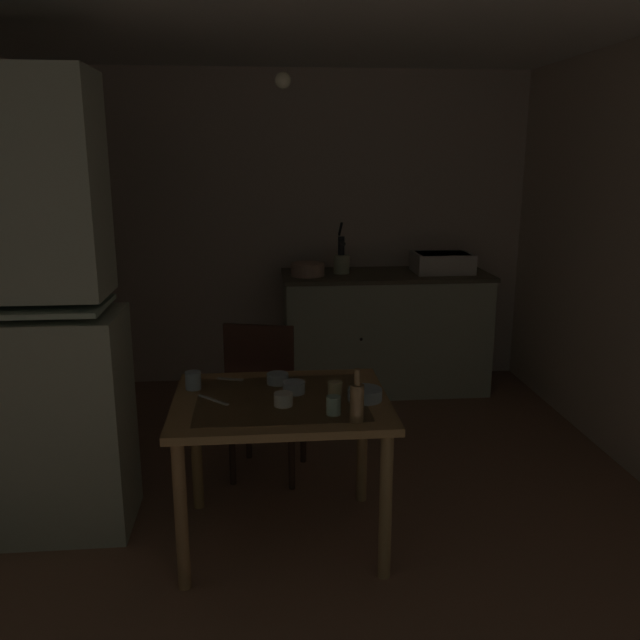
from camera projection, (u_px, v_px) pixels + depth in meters
name	position (u px, v px, depth m)	size (l,w,h in m)	color
ground_plane	(306.00, 500.00, 3.56)	(5.09, 5.09, 0.00)	#8D6650
wall_back	(286.00, 230.00, 5.29)	(3.93, 0.10, 2.45)	beige
hutch_cabinet	(10.00, 330.00, 3.07)	(1.01, 0.47, 2.18)	#B4BAA4
counter_cabinet	(384.00, 331.00, 5.18)	(1.59, 0.64, 0.93)	#B4BAA4
sink_basin	(442.00, 262.00, 5.09)	(0.44, 0.34, 0.15)	silver
hand_pump	(341.00, 251.00, 5.04)	(0.05, 0.27, 0.39)	#232328
mixing_bowl_counter	(308.00, 269.00, 4.95)	(0.25, 0.25, 0.10)	tan
stoneware_crock	(342.00, 264.00, 5.05)	(0.12, 0.12, 0.14)	beige
dining_table	(281.00, 419.00, 3.06)	(0.99, 0.80, 0.72)	#9D7649
chair_far_side	(265.00, 397.00, 3.69)	(0.49, 0.49, 0.94)	#37231A
serving_bowl_wide	(278.00, 378.00, 3.23)	(0.11, 0.11, 0.05)	#9EB2C6
soup_bowl_small	(294.00, 387.00, 3.10)	(0.11, 0.11, 0.06)	#9EB2C6
sauce_dish	(365.00, 394.00, 3.01)	(0.16, 0.16, 0.05)	#9EB2C6
mug_tall	(334.00, 405.00, 2.84)	(0.06, 0.06, 0.08)	#ADD1C1
teacup_cream	(335.00, 388.00, 3.09)	(0.07, 0.07, 0.06)	beige
mug_dark	(283.00, 399.00, 2.94)	(0.08, 0.08, 0.06)	white
teacup_mint	(193.00, 380.00, 3.15)	(0.07, 0.07, 0.08)	#9EB2C6
glass_bottle	(357.00, 401.00, 2.75)	(0.06, 0.06, 0.23)	olive
table_knife	(213.00, 400.00, 3.01)	(0.19, 0.02, 0.01)	silver
teaspoon_near_bowl	(230.00, 379.00, 3.29)	(0.13, 0.02, 0.01)	beige
pendant_bulb	(283.00, 80.00, 3.19)	(0.08, 0.08, 0.08)	#F9EFCC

